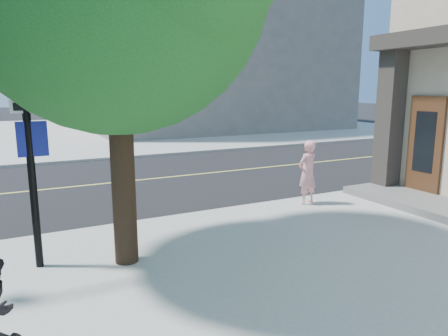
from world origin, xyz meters
TOP-DOWN VIEW (x-y plane):
  - ground at (0.00, 0.00)m, footprint 140.00×140.00m
  - road_ew at (0.00, 4.50)m, footprint 140.00×9.00m
  - sidewalk_ne at (13.50, 21.50)m, footprint 29.00×25.00m
  - filler_ne at (14.00, 22.00)m, footprint 18.00×16.00m
  - man_on_phone at (6.79, -0.61)m, footprint 0.65×0.50m

SIDE VIEW (x-z plane):
  - ground at x=0.00m, z-range 0.00..0.00m
  - road_ew at x=0.00m, z-range 0.00..0.01m
  - sidewalk_ne at x=13.50m, z-range 0.00..0.12m
  - man_on_phone at x=6.79m, z-range 0.12..1.74m
  - filler_ne at x=14.00m, z-range 0.12..14.12m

